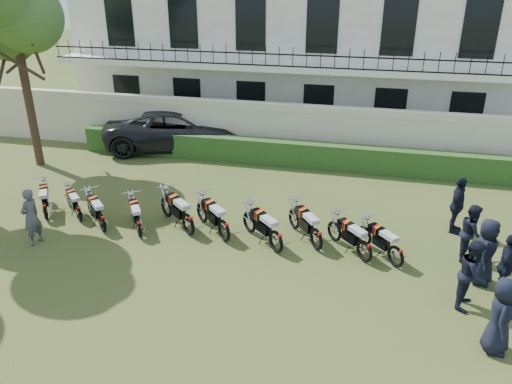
# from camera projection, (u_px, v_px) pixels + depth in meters

# --- Properties ---
(ground) EXTENTS (100.00, 100.00, 0.00)m
(ground) POSITION_uv_depth(u_px,v_px,m) (216.00, 254.00, 13.72)
(ground) COLOR #3A4B1E
(ground) RESTS_ON ground
(perimeter_wall) EXTENTS (30.00, 0.35, 2.30)m
(perimeter_wall) POSITION_uv_depth(u_px,v_px,m) (275.00, 130.00, 20.35)
(perimeter_wall) COLOR beige
(perimeter_wall) RESTS_ON ground
(hedge) EXTENTS (18.00, 0.60, 1.00)m
(hedge) POSITION_uv_depth(u_px,v_px,m) (295.00, 154.00, 19.70)
(hedge) COLOR #1E4518
(hedge) RESTS_ON ground
(building) EXTENTS (20.40, 9.60, 7.40)m
(building) POSITION_uv_depth(u_px,v_px,m) (300.00, 46.00, 24.61)
(building) COLOR white
(building) RESTS_ON ground
(tree_west_near) EXTENTS (3.40, 3.20, 7.90)m
(tree_west_near) POSITION_uv_depth(u_px,v_px,m) (12.00, 9.00, 17.66)
(tree_west_near) COLOR #473323
(tree_west_near) RESTS_ON ground
(motorcycle_0) EXTENTS (1.10, 1.58, 1.00)m
(motorcycle_0) POSITION_uv_depth(u_px,v_px,m) (45.00, 207.00, 15.41)
(motorcycle_0) COLOR black
(motorcycle_0) RESTS_ON ground
(motorcycle_1) EXTENTS (1.28, 1.25, 0.93)m
(motorcycle_1) POSITION_uv_depth(u_px,v_px,m) (78.00, 209.00, 15.34)
(motorcycle_1) COLOR black
(motorcycle_1) RESTS_ON ground
(motorcycle_2) EXTENTS (1.38, 1.38, 1.02)m
(motorcycle_2) POSITION_uv_depth(u_px,v_px,m) (102.00, 218.00, 14.67)
(motorcycle_2) COLOR black
(motorcycle_2) RESTS_ON ground
(motorcycle_3) EXTENTS (1.08, 1.54, 0.98)m
(motorcycle_3) POSITION_uv_depth(u_px,v_px,m) (138.00, 223.00, 14.42)
(motorcycle_3) COLOR black
(motorcycle_3) RESTS_ON ground
(motorcycle_4) EXTENTS (1.64, 1.45, 1.14)m
(motorcycle_4) POSITION_uv_depth(u_px,v_px,m) (188.00, 219.00, 14.50)
(motorcycle_4) COLOR black
(motorcycle_4) RESTS_ON ground
(motorcycle_5) EXTENTS (1.53, 1.51, 1.12)m
(motorcycle_5) POSITION_uv_depth(u_px,v_px,m) (224.00, 226.00, 14.16)
(motorcycle_5) COLOR black
(motorcycle_5) RESTS_ON ground
(motorcycle_6) EXTENTS (1.52, 1.47, 1.10)m
(motorcycle_6) POSITION_uv_depth(u_px,v_px,m) (276.00, 236.00, 13.60)
(motorcycle_6) COLOR black
(motorcycle_6) RESTS_ON ground
(motorcycle_7) EXTENTS (1.25, 1.66, 1.08)m
(motorcycle_7) POSITION_uv_depth(u_px,v_px,m) (317.00, 234.00, 13.73)
(motorcycle_7) COLOR black
(motorcycle_7) RESTS_ON ground
(motorcycle_8) EXTENTS (1.35, 1.44, 1.03)m
(motorcycle_8) POSITION_uv_depth(u_px,v_px,m) (365.00, 246.00, 13.18)
(motorcycle_8) COLOR black
(motorcycle_8) RESTS_ON ground
(motorcycle_9) EXTENTS (1.31, 1.44, 1.01)m
(motorcycle_9) POSITION_uv_depth(u_px,v_px,m) (396.00, 252.00, 12.95)
(motorcycle_9) COLOR black
(motorcycle_9) RESTS_ON ground
(suv) EXTENTS (6.76, 4.48, 1.73)m
(suv) POSITION_uv_depth(u_px,v_px,m) (178.00, 129.00, 21.57)
(suv) COLOR black
(suv) RESTS_ON ground
(inspector) EXTENTS (0.48, 0.66, 1.68)m
(inspector) POSITION_uv_depth(u_px,v_px,m) (31.00, 217.00, 13.95)
(inspector) COLOR #55555A
(inspector) RESTS_ON ground
(officer_0) EXTENTS (0.68, 0.92, 1.70)m
(officer_0) POSITION_uv_depth(u_px,v_px,m) (501.00, 316.00, 9.94)
(officer_0) COLOR black
(officer_0) RESTS_ON ground
(officer_1) EXTENTS (0.86, 0.98, 1.69)m
(officer_1) POSITION_uv_depth(u_px,v_px,m) (473.00, 274.00, 11.31)
(officer_1) COLOR black
(officer_1) RESTS_ON ground
(officer_2) EXTENTS (0.68, 1.05, 1.65)m
(officer_2) POSITION_uv_depth(u_px,v_px,m) (506.00, 266.00, 11.65)
(officer_2) COLOR black
(officer_2) RESTS_ON ground
(officer_3) EXTENTS (0.79, 0.98, 1.73)m
(officer_3) POSITION_uv_depth(u_px,v_px,m) (485.00, 252.00, 12.17)
(officer_3) COLOR black
(officer_3) RESTS_ON ground
(officer_4) EXTENTS (0.69, 0.84, 1.59)m
(officer_4) POSITION_uv_depth(u_px,v_px,m) (472.00, 233.00, 13.20)
(officer_4) COLOR black
(officer_4) RESTS_ON ground
(officer_5) EXTENTS (0.72, 1.11, 1.75)m
(officer_5) POSITION_uv_depth(u_px,v_px,m) (457.00, 205.00, 14.55)
(officer_5) COLOR black
(officer_5) RESTS_ON ground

